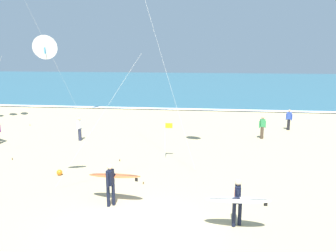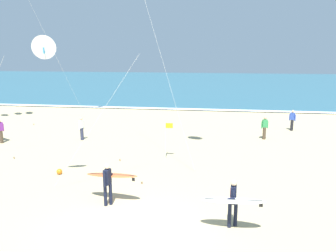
% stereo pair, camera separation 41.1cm
% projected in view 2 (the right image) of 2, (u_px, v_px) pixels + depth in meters
% --- Properties ---
extents(ground_plane, '(160.00, 160.00, 0.00)m').
position_uv_depth(ground_plane, '(129.00, 229.00, 11.80)').
color(ground_plane, tan).
extents(ocean_water, '(160.00, 60.00, 0.08)m').
position_uv_depth(ocean_water, '(205.00, 83.00, 64.17)').
color(ocean_water, '#2D6075').
rests_on(ocean_water, ground).
extents(shoreline_foam, '(160.00, 1.01, 0.01)m').
position_uv_depth(shoreline_foam, '(191.00, 109.00, 35.47)').
color(shoreline_foam, white).
rests_on(shoreline_foam, ocean_water).
extents(surfer_lead, '(2.28, 1.04, 1.71)m').
position_uv_depth(surfer_lead, '(109.00, 179.00, 13.55)').
color(surfer_lead, black).
rests_on(surfer_lead, ground).
extents(surfer_trailing, '(2.15, 0.94, 1.71)m').
position_uv_depth(surfer_trailing, '(233.00, 200.00, 11.58)').
color(surfer_trailing, black).
rests_on(surfer_trailing, ground).
extents(kite_delta_ivory_low, '(4.25, 1.39, 6.59)m').
position_uv_depth(kite_delta_ivory_low, '(45.00, 48.00, 13.99)').
color(kite_delta_ivory_low, white).
rests_on(kite_delta_ivory_low, ground).
extents(bystander_blue_top, '(0.44, 0.32, 1.59)m').
position_uv_depth(bystander_blue_top, '(292.00, 120.00, 26.15)').
color(bystander_blue_top, black).
rests_on(bystander_blue_top, ground).
extents(bystander_white_top, '(0.28, 0.47, 1.59)m').
position_uv_depth(bystander_white_top, '(82.00, 128.00, 23.38)').
color(bystander_white_top, '#2D334C').
rests_on(bystander_white_top, ground).
extents(bystander_purple_top, '(0.28, 0.47, 1.59)m').
position_uv_depth(bystander_purple_top, '(1.00, 131.00, 22.60)').
color(bystander_purple_top, '#4C3D2D').
rests_on(bystander_purple_top, ground).
extents(bystander_green_top, '(0.48, 0.27, 1.59)m').
position_uv_depth(bystander_green_top, '(265.00, 128.00, 23.59)').
color(bystander_green_top, '#4C3D2D').
rests_on(bystander_green_top, ground).
extents(lifeguard_flag, '(0.45, 0.05, 2.10)m').
position_uv_depth(lifeguard_flag, '(166.00, 137.00, 19.26)').
color(lifeguard_flag, silver).
rests_on(lifeguard_flag, ground).
extents(beach_ball, '(0.28, 0.28, 0.28)m').
position_uv_depth(beach_ball, '(59.00, 172.00, 16.98)').
color(beach_ball, orange).
rests_on(beach_ball, ground).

